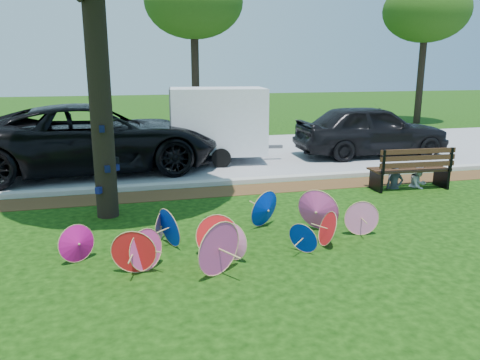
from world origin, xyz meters
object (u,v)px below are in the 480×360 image
at_px(person_left, 396,165).
at_px(black_van, 95,138).
at_px(cargo_trailer, 218,121).
at_px(person_right, 420,164).
at_px(dark_pickup, 371,130).
at_px(park_bench, 409,168).
at_px(parasol_pile, 234,230).

bearing_deg(person_left, black_van, 162.79).
height_order(cargo_trailer, person_right, cargo_trailer).
bearing_deg(person_right, person_left, 159.39).
bearing_deg(black_van, dark_pickup, -92.88).
distance_m(dark_pickup, person_right, 4.34).
bearing_deg(park_bench, cargo_trailer, 134.41).
distance_m(parasol_pile, cargo_trailer, 7.64).
height_order(parasol_pile, park_bench, park_bench).
height_order(parasol_pile, cargo_trailer, cargo_trailer).
xyz_separation_m(parasol_pile, cargo_trailer, (1.27, 7.47, 0.98)).
height_order(black_van, cargo_trailer, cargo_trailer).
bearing_deg(park_bench, parasol_pile, -147.96).
distance_m(park_bench, person_left, 0.36).
height_order(dark_pickup, park_bench, dark_pickup).
height_order(parasol_pile, dark_pickup, dark_pickup).
bearing_deg(parasol_pile, person_right, 27.93).
relative_size(person_left, person_right, 1.03).
bearing_deg(parasol_pile, person_left, 31.20).
bearing_deg(cargo_trailer, dark_pickup, 3.58).
bearing_deg(black_van, parasol_pile, -164.71).
bearing_deg(person_left, person_right, 10.54).
height_order(dark_pickup, person_left, dark_pickup).
distance_m(dark_pickup, park_bench, 4.49).
height_order(dark_pickup, cargo_trailer, cargo_trailer).
bearing_deg(person_right, dark_pickup, 56.39).
distance_m(cargo_trailer, park_bench, 6.11).
xyz_separation_m(black_van, cargo_trailer, (3.79, 0.57, 0.34)).
bearing_deg(person_left, dark_pickup, 78.90).
bearing_deg(park_bench, dark_pickup, 75.73).
distance_m(black_van, park_bench, 8.76).
bearing_deg(cargo_trailer, person_left, -44.41).
bearing_deg(person_left, cargo_trailer, 139.71).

